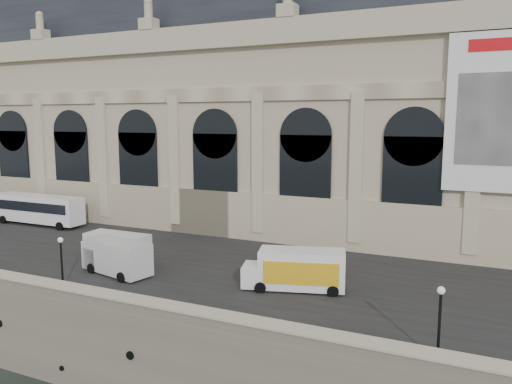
# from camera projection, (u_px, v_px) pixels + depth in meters

# --- Properties ---
(quay) EXTENTS (160.00, 70.00, 6.00)m
(quay) POSITION_uv_depth(u_px,v_px,m) (294.00, 241.00, 64.13)
(quay) COLOR gray
(quay) RESTS_ON ground
(street) EXTENTS (160.00, 24.00, 0.06)m
(street) POSITION_uv_depth(u_px,v_px,m) (212.00, 259.00, 44.83)
(street) COLOR #2D2D2D
(street) RESTS_ON quay
(parapet) EXTENTS (160.00, 1.40, 1.21)m
(parapet) POSITION_uv_depth(u_px,v_px,m) (110.00, 302.00, 32.70)
(parapet) COLOR gray
(parapet) RESTS_ON quay
(museum) EXTENTS (69.00, 18.70, 29.10)m
(museum) POSITION_uv_depth(u_px,v_px,m) (237.00, 109.00, 60.47)
(museum) COLOR #BEAC92
(museum) RESTS_ON quay
(bus_left) EXTENTS (12.17, 2.90, 3.58)m
(bus_left) POSITION_uv_depth(u_px,v_px,m) (38.00, 209.00, 59.07)
(bus_left) COLOR white
(bus_left) RESTS_ON quay
(van_b) EXTENTS (6.62, 3.65, 2.79)m
(van_b) POSITION_uv_depth(u_px,v_px,m) (115.00, 257.00, 40.54)
(van_b) COLOR silver
(van_b) RESTS_ON quay
(van_c) EXTENTS (5.98, 2.51, 2.66)m
(van_c) POSITION_uv_depth(u_px,v_px,m) (114.00, 248.00, 43.58)
(van_c) COLOR white
(van_c) RESTS_ON quay
(box_truck) EXTENTS (7.85, 4.35, 3.02)m
(box_truck) POSITION_uv_depth(u_px,v_px,m) (296.00, 270.00, 36.69)
(box_truck) COLOR white
(box_truck) RESTS_ON quay
(lamp_left) EXTENTS (0.40, 0.40, 3.96)m
(lamp_left) POSITION_uv_depth(u_px,v_px,m) (62.00, 264.00, 36.72)
(lamp_left) COLOR black
(lamp_left) RESTS_ON quay
(lamp_right) EXTENTS (0.41, 0.41, 4.05)m
(lamp_right) POSITION_uv_depth(u_px,v_px,m) (439.00, 324.00, 25.73)
(lamp_right) COLOR black
(lamp_right) RESTS_ON quay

